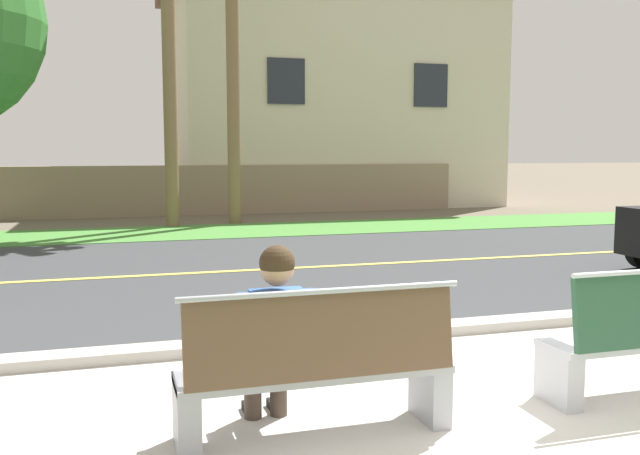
{
  "coord_description": "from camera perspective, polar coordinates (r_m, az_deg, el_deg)",
  "views": [
    {
      "loc": [
        -2.52,
        -3.77,
        1.84
      ],
      "look_at": [
        -0.38,
        3.35,
        1.0
      ],
      "focal_mm": 38.83,
      "sensor_mm": 36.0,
      "label": 1
    }
  ],
  "objects": [
    {
      "name": "house_across_street",
      "position": [
        24.0,
        0.68,
        11.11
      ],
      "size": [
        10.94,
        6.91,
        7.5
      ],
      "color": "beige",
      "rests_on": "ground_plane"
    },
    {
      "name": "sidewalk_pavement",
      "position": [
        5.2,
        13.94,
        -14.37
      ],
      "size": [
        44.0,
        3.6,
        0.01
      ],
      "primitive_type": "cube",
      "color": "beige",
      "rests_on": "ground_plane"
    },
    {
      "name": "street_asphalt",
      "position": [
        10.73,
        -2.92,
        -3.42
      ],
      "size": [
        52.0,
        8.0,
        0.01
      ],
      "primitive_type": "cube",
      "color": "#383A3D",
      "rests_on": "ground_plane"
    },
    {
      "name": "far_verge_grass",
      "position": [
        15.83,
        -7.48,
        -0.26
      ],
      "size": [
        48.0,
        2.8,
        0.02
      ],
      "primitive_type": "cube",
      "color": "#478438",
      "rests_on": "ground_plane"
    },
    {
      "name": "ground_plane",
      "position": [
        12.17,
        -4.62,
        -2.27
      ],
      "size": [
        140.0,
        140.0,
        0.0
      ],
      "primitive_type": "plane",
      "color": "#665B4C"
    },
    {
      "name": "seated_person_blue",
      "position": [
        4.48,
        -3.79,
        -8.62
      ],
      "size": [
        0.52,
        0.68,
        1.25
      ],
      "color": "#47382D",
      "rests_on": "ground_plane"
    },
    {
      "name": "bench_left",
      "position": [
        4.44,
        -0.2,
        -11.73
      ],
      "size": [
        1.77,
        0.48,
        1.01
      ],
      "color": "#9EA0A8",
      "rests_on": "ground_plane"
    },
    {
      "name": "road_centre_line",
      "position": [
        10.73,
        -2.92,
        -3.39
      ],
      "size": [
        48.0,
        0.14,
        0.01
      ],
      "primitive_type": "cube",
      "color": "#E0CC4C",
      "rests_on": "ground_plane"
    },
    {
      "name": "garden_wall",
      "position": [
        19.97,
        -6.55,
        3.13
      ],
      "size": [
        13.0,
        0.36,
        1.4
      ],
      "primitive_type": "cube",
      "color": "gray",
      "rests_on": "ground_plane"
    },
    {
      "name": "curb_edge",
      "position": [
        6.85,
        5.52,
        -8.68
      ],
      "size": [
        44.0,
        0.3,
        0.11
      ],
      "primitive_type": "cube",
      "color": "#ADA89E",
      "rests_on": "ground_plane"
    }
  ]
}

